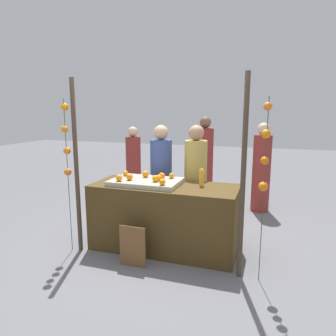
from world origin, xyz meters
TOP-DOWN VIEW (x-y plane):
  - ground_plane at (0.00, 0.00)m, footprint 24.00×24.00m
  - stall_counter at (0.00, 0.00)m, footprint 1.91×0.77m
  - orange_tray at (-0.25, -0.02)m, footprint 0.90×0.60m
  - orange_0 at (-0.62, 0.11)m, footprint 0.07×0.07m
  - orange_1 at (0.06, -0.25)m, footprint 0.08×0.08m
  - orange_2 at (-0.08, -0.10)m, footprint 0.09×0.09m
  - orange_3 at (-0.54, -0.22)m, footprint 0.09×0.09m
  - orange_4 at (0.05, 0.15)m, footprint 0.07×0.07m
  - orange_5 at (-0.06, 0.05)m, footprint 0.09×0.09m
  - orange_6 at (-0.31, 0.11)m, footprint 0.09×0.09m
  - orange_7 at (-0.07, -0.03)m, footprint 0.08×0.08m
  - orange_8 at (-0.44, -0.13)m, footprint 0.09×0.09m
  - juice_bottle at (0.47, 0.10)m, footprint 0.06×0.06m
  - chalkboard_sign at (-0.19, -0.59)m, footprint 0.33×0.03m
  - vendor_left at (-0.26, 0.61)m, footprint 0.32×0.32m
  - vendor_right at (0.27, 0.60)m, footprint 0.33×0.33m
  - crowd_person_0 at (1.15, 2.06)m, footprint 0.32×0.32m
  - crowd_person_1 at (0.01, 2.47)m, footprint 0.34×0.34m
  - crowd_person_2 at (-1.36, 1.98)m, footprint 0.30×0.30m
  - canopy_post_left at (-1.03, -0.42)m, footprint 0.06×0.06m
  - canopy_post_right at (1.03, -0.42)m, footprint 0.06×0.06m
  - garland_strand_left at (-1.14, -0.45)m, footprint 0.10×0.10m
  - garland_strand_right at (1.24, -0.46)m, footprint 0.10×0.10m

SIDE VIEW (x-z plane):
  - ground_plane at x=0.00m, z-range 0.00..0.00m
  - chalkboard_sign at x=-0.19m, z-range -0.01..0.50m
  - stall_counter at x=0.00m, z-range 0.00..0.87m
  - crowd_person_2 at x=-1.36m, z-range -0.05..1.46m
  - crowd_person_0 at x=1.15m, z-range -0.06..1.56m
  - vendor_left at x=-0.26m, z-range -0.06..1.56m
  - vendor_right at x=0.27m, z-range -0.06..1.57m
  - crowd_person_1 at x=0.01m, z-range -0.06..1.65m
  - orange_tray at x=-0.25m, z-range 0.87..0.93m
  - orange_4 at x=0.05m, z-range 0.93..1.01m
  - orange_0 at x=-0.62m, z-range 0.93..1.01m
  - orange_7 at x=-0.07m, z-range 0.93..1.01m
  - orange_1 at x=0.06m, z-range 0.93..1.01m
  - orange_2 at x=-0.08m, z-range 0.93..1.02m
  - orange_8 at x=-0.44m, z-range 0.93..1.02m
  - orange_3 at x=-0.54m, z-range 0.93..1.02m
  - orange_6 at x=-0.31m, z-range 0.93..1.02m
  - orange_5 at x=-0.06m, z-range 0.93..1.02m
  - juice_bottle at x=0.47m, z-range 0.87..1.10m
  - canopy_post_left at x=-1.03m, z-range 0.00..2.23m
  - canopy_post_right at x=1.03m, z-range 0.00..2.23m
  - garland_strand_right at x=1.24m, z-range 0.43..2.41m
  - garland_strand_left at x=-1.14m, z-range 0.46..2.43m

